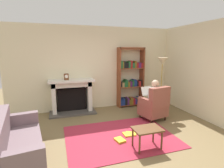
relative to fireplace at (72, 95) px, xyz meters
The scene contains 13 objects.
ground 2.52m from the fireplace, 69.35° to the right, with size 14.00×14.00×0.00m, color brown.
back_wall 1.20m from the fireplace, 16.18° to the left, with size 5.60×0.10×2.70m, color beige.
side_wall_right 3.75m from the fireplace, 16.60° to the right, with size 0.10×5.20×2.70m, color beige.
area_rug 2.25m from the fireplace, 66.56° to the right, with size 2.40×1.80×0.01m, color #A3273B.
fireplace is the anchor object (origin of this frame).
mantel_clock 0.62m from the fireplace, 145.60° to the right, with size 0.14×0.14×0.19m.
bookshelf 2.04m from the fireplace, ahead, with size 0.91×0.32×2.03m.
armchair_reading 2.53m from the fireplace, 32.85° to the right, with size 0.76×0.74×0.97m.
seated_reader 2.45m from the fireplace, 30.91° to the right, with size 0.44×0.58×1.14m.
sofa_floral 2.63m from the fireplace, 116.16° to the right, with size 0.95×1.78×0.85m.
side_table 2.88m from the fireplace, 65.27° to the right, with size 0.56×0.39×0.42m.
scattered_books 2.35m from the fireplace, 65.21° to the right, with size 0.62×0.49×0.04m.
floor_lamp 2.98m from the fireplace, 14.21° to the right, with size 0.32×0.32×1.71m.
Camera 1 is at (-1.31, -3.16, 1.92)m, focal length 28.14 mm.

